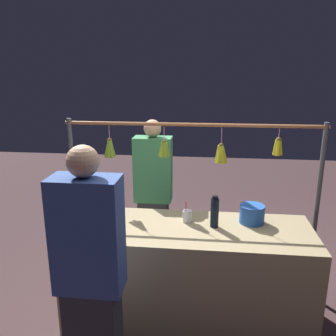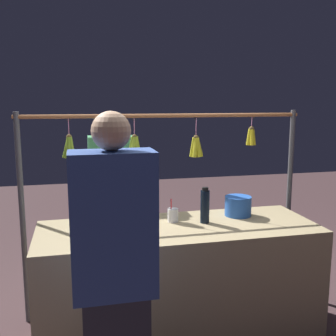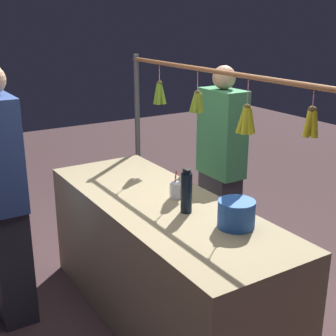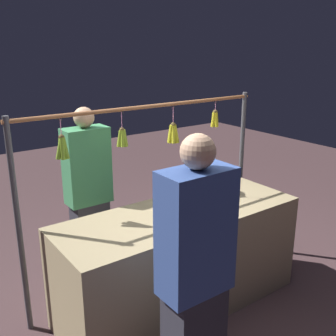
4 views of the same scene
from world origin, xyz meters
name	(u,v)px [view 3 (image 3 of 4)]	position (x,y,z in m)	size (l,w,h in m)	color
ground_plane	(163,317)	(0.00, 0.00, 0.00)	(12.00, 12.00, 0.00)	#493335
market_counter	(162,262)	(0.00, 0.00, 0.43)	(2.06, 0.75, 0.86)	tan
display_rack	(218,145)	(0.01, -0.45, 1.18)	(2.36, 0.11, 1.70)	#4C4C51
water_bottle	(186,192)	(-0.21, -0.04, 0.99)	(0.07, 0.07, 0.27)	black
blue_bucket	(236,214)	(-0.53, -0.16, 0.94)	(0.21, 0.21, 0.16)	blue
drink_cup	(176,190)	(0.02, -0.12, 0.92)	(0.08, 0.08, 0.18)	silver
vendor_person	(221,171)	(0.42, -0.81, 0.82)	(0.39, 0.21, 1.65)	#2D2D38
customer_person	(4,202)	(0.56, 0.86, 0.86)	(0.41, 0.22, 1.73)	#2D2D38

